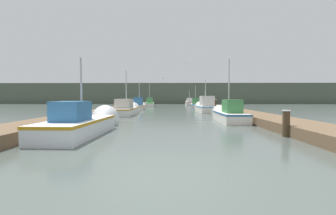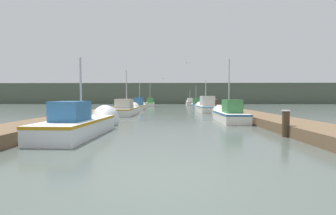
# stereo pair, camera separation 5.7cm
# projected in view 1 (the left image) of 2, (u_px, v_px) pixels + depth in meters

# --- Properties ---
(ground_plane) EXTENTS (200.00, 200.00, 0.00)m
(ground_plane) POSITION_uv_depth(u_px,v_px,m) (161.00, 178.00, 4.37)
(ground_plane) COLOR #47514C
(dock_left) EXTENTS (2.24, 40.00, 0.45)m
(dock_left) POSITION_uv_depth(u_px,v_px,m) (105.00, 112.00, 20.44)
(dock_left) COLOR brown
(dock_left) RESTS_ON ground_plane
(dock_right) EXTENTS (2.24, 40.00, 0.45)m
(dock_right) POSITION_uv_depth(u_px,v_px,m) (235.00, 112.00, 20.24)
(dock_right) COLOR brown
(dock_right) RESTS_ON ground_plane
(distant_shore_ridge) EXTENTS (120.00, 16.00, 4.87)m
(distant_shore_ridge) POSITION_uv_depth(u_px,v_px,m) (171.00, 94.00, 59.98)
(distant_shore_ridge) COLOR #4C5647
(distant_shore_ridge) RESTS_ON ground_plane
(fishing_boat_0) EXTENTS (1.82, 5.79, 3.68)m
(fishing_boat_0) POSITION_uv_depth(u_px,v_px,m) (86.00, 123.00, 9.89)
(fishing_boat_0) COLOR silver
(fishing_boat_0) RESTS_ON ground_plane
(fishing_boat_1) EXTENTS (1.47, 4.96, 4.42)m
(fishing_boat_1) POSITION_uv_depth(u_px,v_px,m) (228.00, 114.00, 14.81)
(fishing_boat_1) COLOR silver
(fishing_boat_1) RESTS_ON ground_plane
(fishing_boat_2) EXTENTS (1.64, 6.04, 4.40)m
(fishing_boat_2) POSITION_uv_depth(u_px,v_px,m) (127.00, 109.00, 20.49)
(fishing_boat_2) COLOR silver
(fishing_boat_2) RESTS_ON ground_plane
(fishing_boat_3) EXTENTS (1.89, 4.75, 3.75)m
(fishing_boat_3) POSITION_uv_depth(u_px,v_px,m) (205.00, 107.00, 23.74)
(fishing_boat_3) COLOR silver
(fishing_boat_3) RESTS_ON ground_plane
(fishing_boat_4) EXTENTS (1.44, 5.31, 3.97)m
(fishing_boat_4) POSITION_uv_depth(u_px,v_px,m) (139.00, 105.00, 29.14)
(fishing_boat_4) COLOR silver
(fishing_boat_4) RESTS_ON ground_plane
(fishing_boat_5) EXTENTS (1.83, 5.06, 3.73)m
(fishing_boat_5) POSITION_uv_depth(u_px,v_px,m) (195.00, 105.00, 34.29)
(fishing_boat_5) COLOR silver
(fishing_boat_5) RESTS_ON ground_plane
(fishing_boat_6) EXTENTS (2.05, 6.08, 4.65)m
(fishing_boat_6) POSITION_uv_depth(u_px,v_px,m) (150.00, 103.00, 39.88)
(fishing_boat_6) COLOR silver
(fishing_boat_6) RESTS_ON ground_plane
(fishing_boat_7) EXTENTS (1.50, 4.52, 3.32)m
(fishing_boat_7) POSITION_uv_depth(u_px,v_px,m) (189.00, 103.00, 44.54)
(fishing_boat_7) COLOR silver
(fishing_boat_7) RESTS_ON ground_plane
(mooring_piling_0) EXTENTS (0.32, 0.32, 1.06)m
(mooring_piling_0) POSITION_uv_depth(u_px,v_px,m) (286.00, 123.00, 8.91)
(mooring_piling_0) COLOR #473523
(mooring_piling_0) RESTS_ON ground_plane
(mooring_piling_1) EXTENTS (0.28, 0.28, 1.35)m
(mooring_piling_1) POSITION_uv_depth(u_px,v_px,m) (215.00, 105.00, 24.04)
(mooring_piling_1) COLOR #473523
(mooring_piling_1) RESTS_ON ground_plane
(channel_buoy) EXTENTS (0.47, 0.47, 0.97)m
(channel_buoy) POSITION_uv_depth(u_px,v_px,m) (174.00, 103.00, 52.66)
(channel_buoy) COLOR red
(channel_buoy) RESTS_ON ground_plane
(seagull_lead) EXTENTS (0.29, 0.55, 0.12)m
(seagull_lead) POSITION_uv_depth(u_px,v_px,m) (163.00, 78.00, 28.79)
(seagull_lead) COLOR white
(seagull_1) EXTENTS (0.55, 0.34, 0.12)m
(seagull_1) POSITION_uv_depth(u_px,v_px,m) (187.00, 63.00, 24.56)
(seagull_1) COLOR white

